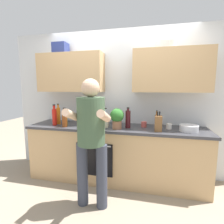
% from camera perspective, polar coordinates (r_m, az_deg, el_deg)
% --- Properties ---
extents(ground_plane, '(12.00, 12.00, 0.00)m').
position_cam_1_polar(ground_plane, '(3.11, 1.06, -21.21)').
color(ground_plane, gray).
extents(back_wall_unit, '(4.00, 0.38, 2.50)m').
position_cam_1_polar(back_wall_unit, '(2.98, 2.20, 7.52)').
color(back_wall_unit, silver).
rests_on(back_wall_unit, ground).
extents(counter, '(2.84, 0.67, 0.90)m').
position_cam_1_polar(counter, '(2.92, 1.06, -13.46)').
color(counter, tan).
rests_on(counter, ground).
extents(person_standing, '(0.49, 0.45, 1.63)m').
position_cam_1_polar(person_standing, '(2.15, -6.90, -7.13)').
color(person_standing, '#383D4C').
rests_on(person_standing, ground).
extents(bottle_wine, '(0.08, 0.08, 0.32)m').
position_cam_1_polar(bottle_wine, '(2.69, 5.28, -2.27)').
color(bottle_wine, '#471419').
rests_on(bottle_wine, counter).
extents(bottle_syrup, '(0.06, 0.06, 0.27)m').
position_cam_1_polar(bottle_syrup, '(2.82, 14.47, -2.76)').
color(bottle_syrup, '#8C4C14').
rests_on(bottle_syrup, counter).
extents(bottle_soy, '(0.06, 0.06, 0.26)m').
position_cam_1_polar(bottle_soy, '(2.72, -8.96, -2.96)').
color(bottle_soy, black).
rests_on(bottle_soy, counter).
extents(bottle_hotsauce, '(0.07, 0.07, 0.35)m').
position_cam_1_polar(bottle_hotsauce, '(3.02, -18.44, -1.36)').
color(bottle_hotsauce, red).
rests_on(bottle_hotsauce, counter).
extents(bottle_oil, '(0.07, 0.07, 0.30)m').
position_cam_1_polar(bottle_oil, '(2.94, -15.19, -2.04)').
color(bottle_oil, olive).
rests_on(bottle_oil, counter).
extents(bottle_vinegar, '(0.08, 0.08, 0.31)m').
position_cam_1_polar(bottle_vinegar, '(2.85, -15.39, -2.27)').
color(bottle_vinegar, brown).
rests_on(bottle_vinegar, counter).
extents(bottle_juice, '(0.07, 0.07, 0.35)m').
position_cam_1_polar(bottle_juice, '(3.10, -17.24, -1.06)').
color(bottle_juice, orange).
rests_on(bottle_juice, counter).
extents(bottle_water, '(0.07, 0.07, 0.27)m').
position_cam_1_polar(bottle_water, '(2.99, -2.09, -1.87)').
color(bottle_water, silver).
rests_on(bottle_water, counter).
extents(cup_coffee, '(0.08, 0.08, 0.08)m').
position_cam_1_polar(cup_coffee, '(2.76, 18.28, -4.50)').
color(cup_coffee, white).
rests_on(cup_coffee, counter).
extents(cup_stoneware, '(0.08, 0.08, 0.09)m').
position_cam_1_polar(cup_stoneware, '(3.04, -10.33, -3.00)').
color(cup_stoneware, slate).
rests_on(cup_stoneware, counter).
extents(cup_ceramic, '(0.09, 0.09, 0.08)m').
position_cam_1_polar(cup_ceramic, '(2.80, 10.47, -4.04)').
color(cup_ceramic, '#BF4C47').
rests_on(cup_ceramic, counter).
extents(mixing_bowl, '(0.26, 0.26, 0.09)m').
position_cam_1_polar(mixing_bowl, '(2.72, 24.01, -4.89)').
color(mixing_bowl, silver).
rests_on(mixing_bowl, counter).
extents(knife_block, '(0.10, 0.14, 0.28)m').
position_cam_1_polar(knife_block, '(2.57, 15.01, -3.65)').
color(knife_block, brown).
rests_on(knife_block, counter).
extents(potted_herb, '(0.21, 0.21, 0.31)m').
position_cam_1_polar(potted_herb, '(2.61, 1.67, -1.75)').
color(potted_herb, '#9E6647').
rests_on(potted_herb, counter).
extents(grocery_bag_rice, '(0.23, 0.23, 0.16)m').
position_cam_1_polar(grocery_bag_rice, '(2.79, -3.23, -3.10)').
color(grocery_bag_rice, beige).
rests_on(grocery_bag_rice, counter).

